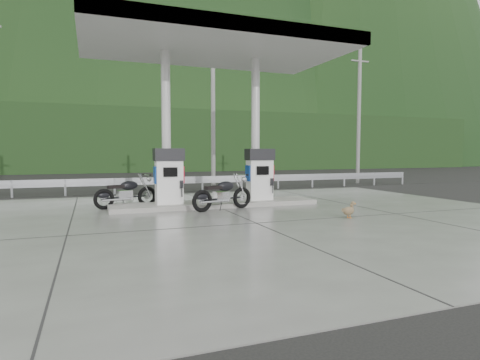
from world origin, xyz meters
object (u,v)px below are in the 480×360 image
object	(u,v)px
gas_pump_left	(169,176)
motorcycle_left	(126,193)
gas_pump_right	(260,174)
duck	(348,211)
motorcycle_right	(223,195)

from	to	relation	value
gas_pump_left	motorcycle_left	xyz separation A→B (m)	(-1.29, 0.74, -0.58)
gas_pump_right	duck	distance (m)	3.92
motorcycle_right	motorcycle_left	bearing A→B (deg)	133.42
motorcycle_left	duck	size ratio (longest dim) A/B	3.72
motorcycle_left	gas_pump_left	bearing A→B (deg)	-45.69
gas_pump_left	motorcycle_right	xyz separation A→B (m)	(1.53, -0.92, -0.56)
gas_pump_left	gas_pump_right	distance (m)	3.20
motorcycle_left	motorcycle_right	size ratio (longest dim) A/B	0.97
gas_pump_left	duck	distance (m)	5.72
gas_pump_right	motorcycle_left	distance (m)	4.59
gas_pump_left	motorcycle_left	world-z (taller)	gas_pump_left
motorcycle_right	duck	xyz separation A→B (m)	(2.78, -2.74, -0.30)
gas_pump_right	duck	world-z (taller)	gas_pump_right
duck	gas_pump_right	bearing A→B (deg)	85.77
gas_pump_right	motorcycle_right	size ratio (longest dim) A/B	0.87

